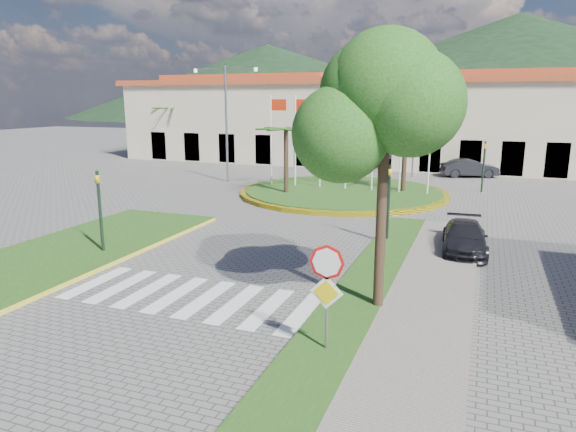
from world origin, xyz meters
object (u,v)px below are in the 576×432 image
(stop_sign, at_px, (327,282))
(white_van, at_px, (320,159))
(car_dark_a, at_px, (379,160))
(roundabout_island, at_px, (343,192))
(deciduous_tree, at_px, (385,122))
(car_dark_b, at_px, (470,168))
(car_side_right, at_px, (464,237))

(stop_sign, relative_size, white_van, 0.62)
(white_van, bearing_deg, stop_sign, -143.56)
(white_van, xyz_separation_m, car_dark_a, (4.95, 1.44, -0.03))
(car_dark_a, bearing_deg, roundabout_island, 178.41)
(roundabout_island, distance_m, white_van, 14.12)
(roundabout_island, height_order, deciduous_tree, deciduous_tree)
(deciduous_tree, bearing_deg, white_van, 110.24)
(stop_sign, height_order, car_dark_a, stop_sign)
(deciduous_tree, xyz_separation_m, car_dark_a, (-6.10, 31.41, -4.61))
(deciduous_tree, bearing_deg, car_dark_b, 86.79)
(deciduous_tree, distance_m, car_side_right, 8.41)
(roundabout_island, relative_size, stop_sign, 4.79)
(white_van, distance_m, car_side_right, 26.63)
(roundabout_island, xyz_separation_m, deciduous_tree, (5.50, -17.00, 5.00))
(car_side_right, bearing_deg, stop_sign, -108.80)
(car_dark_a, xyz_separation_m, car_side_right, (8.10, -24.65, 0.01))
(car_dark_a, bearing_deg, stop_sign, -174.91)
(stop_sign, bearing_deg, car_dark_b, 85.99)
(roundabout_island, relative_size, car_dark_a, 3.85)
(stop_sign, xyz_separation_m, car_dark_b, (2.14, 30.60, -1.11))
(car_dark_b, bearing_deg, white_van, 60.93)
(deciduous_tree, relative_size, car_dark_a, 2.06)
(white_van, distance_m, car_dark_a, 5.16)
(deciduous_tree, bearing_deg, car_side_right, 73.50)
(stop_sign, distance_m, car_dark_b, 30.69)
(stop_sign, height_order, deciduous_tree, deciduous_tree)
(deciduous_tree, height_order, car_side_right, deciduous_tree)
(roundabout_island, height_order, car_side_right, roundabout_island)
(stop_sign, bearing_deg, deciduous_tree, 78.82)
(car_side_right, bearing_deg, roundabout_island, 122.26)
(deciduous_tree, relative_size, car_dark_b, 1.64)
(white_van, bearing_deg, car_dark_b, -81.96)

